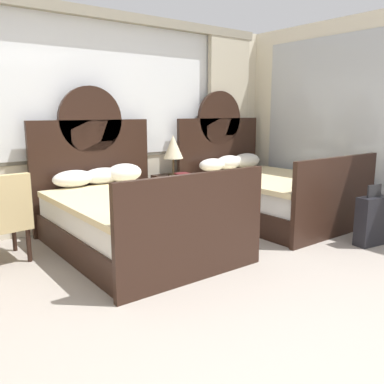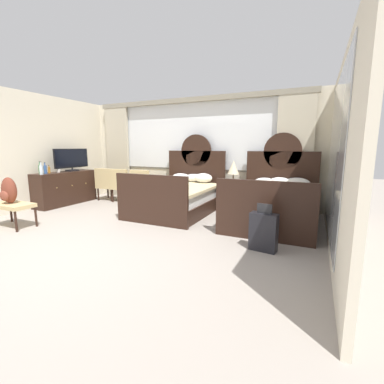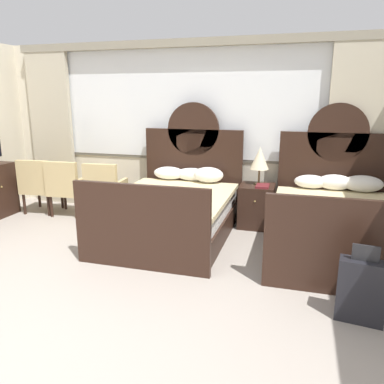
{
  "view_description": "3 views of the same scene",
  "coord_description": "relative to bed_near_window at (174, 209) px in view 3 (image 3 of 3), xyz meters",
  "views": [
    {
      "loc": [
        -1.92,
        -1.03,
        1.46
      ],
      "look_at": [
        0.61,
        2.28,
        0.63
      ],
      "focal_mm": 37.8,
      "sensor_mm": 36.0,
      "label": 1
    },
    {
      "loc": [
        2.89,
        -2.49,
        1.46
      ],
      "look_at": [
        0.69,
        2.22,
        0.57
      ],
      "focal_mm": 24.81,
      "sensor_mm": 36.0,
      "label": 2
    },
    {
      "loc": [
        1.71,
        -1.91,
        1.84
      ],
      "look_at": [
        0.59,
        1.99,
        0.81
      ],
      "focal_mm": 35.19,
      "sensor_mm": 36.0,
      "label": 3
    }
  ],
  "objects": [
    {
      "name": "table_lamp_on_nightstand",
      "position": [
        1.05,
        0.73,
        0.63
      ],
      "size": [
        0.27,
        0.27,
        0.54
      ],
      "color": "brown",
      "rests_on": "nightstand_between_beds"
    },
    {
      "name": "nightstand_between_beds",
      "position": [
        1.04,
        0.67,
        -0.06
      ],
      "size": [
        0.48,
        0.51,
        0.62
      ],
      "color": "black",
      "rests_on": "ground_plane"
    },
    {
      "name": "armchair_by_window_left",
      "position": [
        -1.24,
        0.38,
        0.13
      ],
      "size": [
        0.56,
        0.56,
        0.89
      ],
      "color": "tan",
      "rests_on": "ground_plane"
    },
    {
      "name": "armchair_by_window_centre",
      "position": [
        -1.91,
        0.38,
        0.13
      ],
      "size": [
        0.57,
        0.57,
        0.89
      ],
      "color": "tan",
      "rests_on": "ground_plane"
    },
    {
      "name": "suitcase_on_floor",
      "position": [
        2.16,
        -1.52,
        -0.09
      ],
      "size": [
        0.4,
        0.22,
        0.68
      ],
      "color": "black",
      "rests_on": "ground_plane"
    },
    {
      "name": "bed_near_mirror",
      "position": [
        2.08,
        -0.0,
        -0.0
      ],
      "size": [
        1.55,
        2.14,
        1.77
      ],
      "color": "black",
      "rests_on": "ground_plane"
    },
    {
      "name": "bed_near_window",
      "position": [
        0.0,
        0.0,
        0.0
      ],
      "size": [
        1.55,
        2.14,
        1.77
      ],
      "color": "black",
      "rests_on": "ground_plane"
    },
    {
      "name": "book_on_nightstand",
      "position": [
        1.12,
        0.57,
        0.27
      ],
      "size": [
        0.18,
        0.26,
        0.03
      ],
      "color": "maroon",
      "rests_on": "nightstand_between_beds"
    },
    {
      "name": "ground_plane",
      "position": [
        -0.13,
        -2.71,
        -0.36
      ],
      "size": [
        24.0,
        24.0,
        0.0
      ],
      "primitive_type": "plane",
      "color": "#9E9389"
    },
    {
      "name": "armchair_by_window_right",
      "position": [
        -2.42,
        0.38,
        0.13
      ],
      "size": [
        0.57,
        0.57,
        0.89
      ],
      "color": "tan",
      "rests_on": "ground_plane"
    },
    {
      "name": "wall_back_window",
      "position": [
        -0.13,
        1.14,
        1.08
      ],
      "size": [
        6.27,
        0.22,
        2.7
      ],
      "color": "beige",
      "rests_on": "ground_plane"
    }
  ]
}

